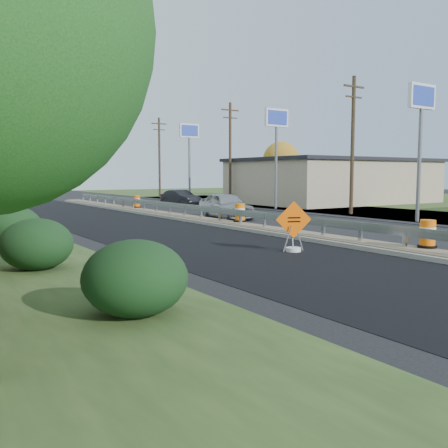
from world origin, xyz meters
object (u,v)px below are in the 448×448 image
barrel_median_far (137,202)px  car_dark_mid (181,198)px  barrel_median_mid (240,213)px  barrel_median_near (428,234)px  barrel_shoulder_mid (225,202)px  caution_sign (293,239)px  car_silver (226,205)px

barrel_median_far → car_dark_mid: (5.33, 2.81, 0.03)m
barrel_median_mid → barrel_median_near: bearing=-90.0°
barrel_shoulder_mid → car_dark_mid: (-2.65, 2.97, 0.28)m
barrel_median_mid → barrel_median_far: bearing=90.0°
barrel_median_mid → barrel_shoulder_mid: 15.74m
caution_sign → barrel_median_mid: bearing=89.1°
barrel_median_mid → car_silver: size_ratio=0.20×
barrel_median_near → barrel_median_far: size_ratio=1.04×
car_silver → caution_sign: bearing=-107.0°
barrel_median_mid → car_silver: car_silver is taller
barrel_median_mid → barrel_shoulder_mid: (7.97, 13.57, -0.28)m
caution_sign → barrel_median_far: 22.40m
caution_sign → car_silver: (5.40, 12.53, 0.36)m
barrel_median_mid → caution_sign: bearing=-112.9°
barrel_median_near → car_dark_mid: 28.40m
barrel_median_far → car_silver: car_silver is taller
barrel_median_near → caution_sign: bearing=140.1°
car_silver → car_dark_mid: 12.87m
barrel_median_mid → barrel_shoulder_mid: bearing=59.6°
caution_sign → barrel_median_near: caution_sign is taller
barrel_median_far → car_dark_mid: size_ratio=0.22×
caution_sign → barrel_median_far: size_ratio=1.96×
caution_sign → barrel_shoulder_mid: (11.52, 21.95, -0.05)m
barrel_median_mid → car_silver: (1.85, 4.14, 0.13)m
barrel_median_mid → car_dark_mid: bearing=72.2°
barrel_median_near → car_dark_mid: bearing=79.2°
barrel_shoulder_mid → barrel_median_near: bearing=-107.7°
car_dark_mid → car_silver: bearing=-113.4°
barrel_median_near → barrel_median_far: (-0.00, 25.08, -0.02)m
barrel_median_far → car_dark_mid: car_dark_mid is taller
barrel_median_near → barrel_median_mid: barrel_median_mid is taller
caution_sign → car_silver: size_ratio=0.38×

